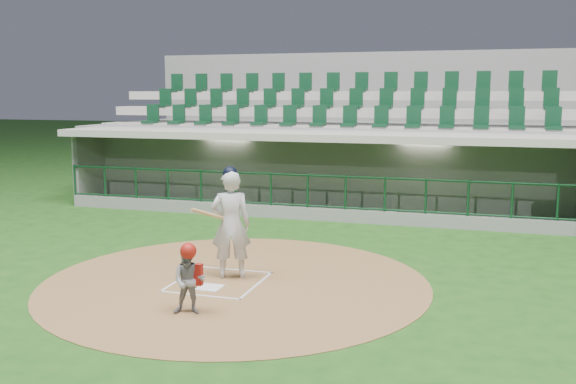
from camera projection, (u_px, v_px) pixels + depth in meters
name	position (u px, v px, depth m)	size (l,w,h in m)	color
ground	(225.00, 278.00, 12.22)	(120.00, 120.00, 0.00)	#1C4814
dirt_circle	(236.00, 282.00, 11.95)	(7.20, 7.20, 0.01)	brown
home_plate	(210.00, 288.00, 11.56)	(0.43, 0.43, 0.02)	white
batter_box_chalk	(219.00, 282.00, 11.94)	(1.55, 1.80, 0.01)	white
dugout_structure	(329.00, 177.00, 19.43)	(16.40, 3.70, 3.00)	slate
seating_deck	(345.00, 153.00, 22.31)	(17.00, 6.72, 5.15)	gray
batter	(231.00, 223.00, 12.07)	(0.98, 1.01, 2.14)	silver
catcher	(189.00, 279.00, 10.15)	(0.61, 0.53, 1.15)	gray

